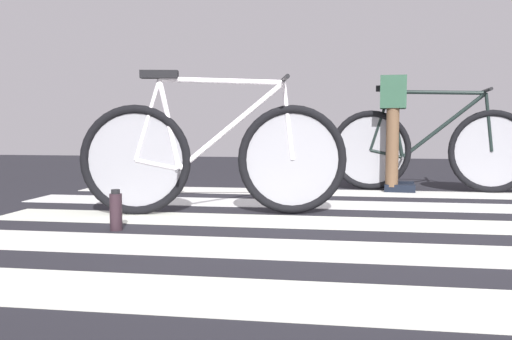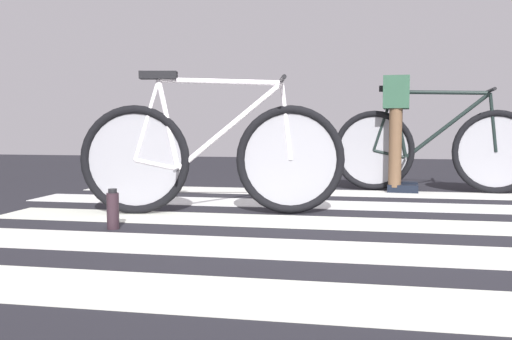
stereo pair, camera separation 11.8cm
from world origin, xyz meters
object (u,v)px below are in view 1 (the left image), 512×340
bicycle_1_of_2 (214,156)px  cyclist_2_of_2 (393,117)px  bicycle_2_of_2 (429,148)px  water_bottle (116,211)px

bicycle_1_of_2 → cyclist_2_of_2: bearing=39.7°
bicycle_1_of_2 → cyclist_2_of_2: (1.26, 1.57, 0.27)m
bicycle_2_of_2 → water_bottle: bicycle_2_of_2 is taller
bicycle_1_of_2 → cyclist_2_of_2: cyclist_2_of_2 is taller
bicycle_1_of_2 → bicycle_2_of_2: (1.57, 1.55, 0.00)m
bicycle_1_of_2 → bicycle_2_of_2: bearing=33.0°
bicycle_1_of_2 → water_bottle: bicycle_1_of_2 is taller
cyclist_2_of_2 → water_bottle: bearing=-123.0°
bicycle_1_of_2 → water_bottle: bearing=-134.5°
cyclist_2_of_2 → water_bottle: size_ratio=4.41×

